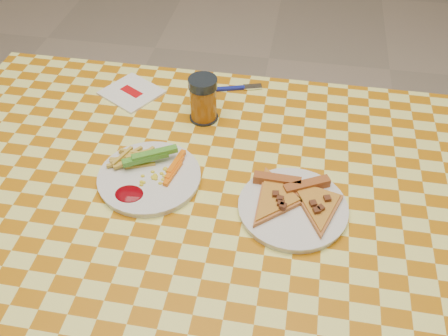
{
  "coord_description": "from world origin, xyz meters",
  "views": [
    {
      "loc": [
        0.18,
        -0.69,
        1.5
      ],
      "look_at": [
        0.05,
        0.05,
        0.78
      ],
      "focal_mm": 40.0,
      "sensor_mm": 36.0,
      "label": 1
    }
  ],
  "objects_px": {
    "table": "(199,213)",
    "plate_right": "(293,209)",
    "drink_glass": "(203,99)",
    "plate_left": "(150,178)"
  },
  "relations": [
    {
      "from": "drink_glass",
      "to": "plate_right",
      "type": "bearing_deg",
      "value": -48.23
    },
    {
      "from": "table",
      "to": "plate_right",
      "type": "relative_size",
      "value": 6.01
    },
    {
      "from": "plate_left",
      "to": "plate_right",
      "type": "bearing_deg",
      "value": -6.32
    },
    {
      "from": "drink_glass",
      "to": "plate_left",
      "type": "bearing_deg",
      "value": -107.02
    },
    {
      "from": "plate_right",
      "to": "drink_glass",
      "type": "xyz_separation_m",
      "value": [
        -0.23,
        0.26,
        0.05
      ]
    },
    {
      "from": "plate_right",
      "to": "drink_glass",
      "type": "bearing_deg",
      "value": 131.77
    },
    {
      "from": "plate_left",
      "to": "plate_right",
      "type": "height_order",
      "value": "same"
    },
    {
      "from": "plate_left",
      "to": "table",
      "type": "bearing_deg",
      "value": -5.42
    },
    {
      "from": "plate_left",
      "to": "drink_glass",
      "type": "bearing_deg",
      "value": 72.98
    },
    {
      "from": "table",
      "to": "plate_right",
      "type": "distance_m",
      "value": 0.21
    }
  ]
}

